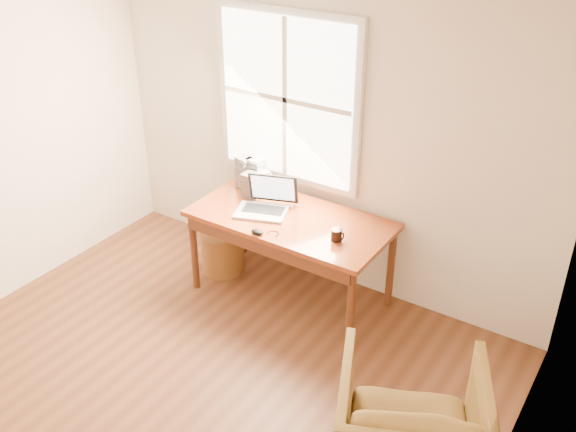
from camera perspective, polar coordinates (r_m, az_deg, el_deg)
name	(u,v)px	position (r m, az deg, el deg)	size (l,w,h in m)	color
room_shell	(129,247)	(3.70, -13.94, -2.71)	(4.04, 4.54, 2.64)	brown
desk	(291,219)	(5.07, 0.24, -0.31)	(1.60, 0.80, 0.04)	brown
armchair	(410,427)	(3.92, 10.79, -17.94)	(0.82, 0.84, 0.77)	brown
wicker_stool	(223,251)	(5.71, -5.80, -3.14)	(0.37, 0.37, 0.37)	brown
laptop	(261,198)	(5.05, -2.42, 1.61)	(0.37, 0.39, 0.28)	#B8BAC0
mouse	(257,232)	(4.83, -2.74, -1.42)	(0.10, 0.06, 0.03)	black
coffee_mug	(336,235)	(4.75, 4.33, -1.68)	(0.08, 0.08, 0.09)	black
cd_stack_a	(256,174)	(5.45, -2.87, 3.74)	(0.14, 0.12, 0.28)	#B1B6BC
cd_stack_b	(252,185)	(5.33, -3.26, 2.75)	(0.14, 0.12, 0.21)	#2A2A2F
cd_stack_c	(244,172)	(5.48, -3.90, 3.91)	(0.13, 0.11, 0.28)	#9796A2
cd_stack_d	(260,181)	(5.43, -2.54, 3.13)	(0.15, 0.13, 0.19)	silver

